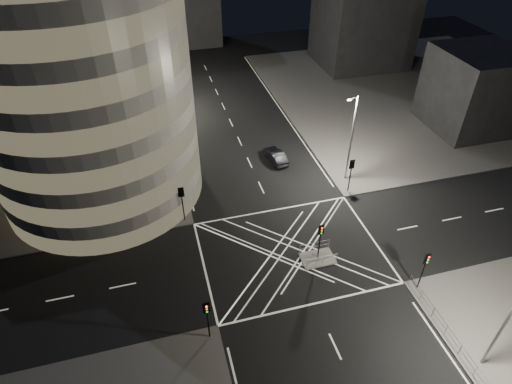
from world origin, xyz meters
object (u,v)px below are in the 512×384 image
object	(u,v)px
central_island	(317,258)
street_lamp_right_far	(351,136)
street_lamp_left_near	(166,147)
traffic_signal_fl	(182,198)
traffic_signal_island	(320,236)
street_lamp_left_far	(152,77)
traffic_signal_fr	(351,170)
traffic_signal_nr	(425,265)
sedan	(276,156)
street_lamp_right_near	(508,317)
traffic_signal_nl	(207,314)

from	to	relation	value
central_island	street_lamp_right_far	xyz separation A→B (m)	(7.44, 10.50, 5.47)
street_lamp_left_near	street_lamp_right_far	distance (m)	19.11
traffic_signal_fl	traffic_signal_island	xyz separation A→B (m)	(10.80, -8.30, 0.00)
traffic_signal_fl	street_lamp_left_far	world-z (taller)	street_lamp_left_far
traffic_signal_fr	street_lamp_right_far	bearing A→B (deg)	73.89
central_island	traffic_signal_nr	world-z (taller)	traffic_signal_nr
traffic_signal_nr	street_lamp_left_far	size ratio (longest dim) A/B	0.40
street_lamp_left_near	sedan	size ratio (longest dim) A/B	2.34
traffic_signal_island	street_lamp_right_far	size ratio (longest dim) A/B	0.40
traffic_signal_fr	traffic_signal_nr	world-z (taller)	same
street_lamp_left_far	street_lamp_right_near	world-z (taller)	same
traffic_signal_island	street_lamp_right_near	distance (m)	14.78
traffic_signal_nr	street_lamp_left_near	distance (m)	26.32
street_lamp_left_near	street_lamp_left_far	size ratio (longest dim) A/B	1.00
traffic_signal_fl	traffic_signal_fr	world-z (taller)	same
street_lamp_left_far	street_lamp_right_near	size ratio (longest dim) A/B	1.00
central_island	traffic_signal_fl	world-z (taller)	traffic_signal_fl
traffic_signal_island	street_lamp_left_far	size ratio (longest dim) A/B	0.40
street_lamp_left_near	street_lamp_left_far	xyz separation A→B (m)	(0.00, 18.00, 0.00)
street_lamp_left_near	street_lamp_right_near	world-z (taller)	same
street_lamp_left_far	sedan	world-z (taller)	street_lamp_left_far
traffic_signal_nr	street_lamp_right_near	xyz separation A→B (m)	(0.64, -7.20, 2.63)
traffic_signal_fl	street_lamp_left_near	distance (m)	5.86
street_lamp_right_near	sedan	bearing A→B (deg)	102.61
traffic_signal_fl	sedan	bearing A→B (deg)	33.09
street_lamp_right_near	traffic_signal_nl	bearing A→B (deg)	158.45
street_lamp_left_far	traffic_signal_nr	bearing A→B (deg)	-63.64
traffic_signal_island	street_lamp_right_near	world-z (taller)	street_lamp_right_near
traffic_signal_nr	sedan	xyz separation A→B (m)	(-5.75, 21.32, -2.21)
traffic_signal_nr	street_lamp_left_far	world-z (taller)	street_lamp_left_far
sedan	traffic_signal_island	bearing A→B (deg)	78.45
traffic_signal_nl	traffic_signal_island	size ratio (longest dim) A/B	1.00
central_island	street_lamp_right_far	bearing A→B (deg)	54.70
traffic_signal_fr	traffic_signal_island	bearing A→B (deg)	-129.33
traffic_signal_fr	street_lamp_right_near	bearing A→B (deg)	-88.25
sedan	street_lamp_left_far	bearing A→B (deg)	-58.90
street_lamp_left_near	traffic_signal_island	bearing A→B (deg)	-49.73
street_lamp_right_far	sedan	world-z (taller)	street_lamp_right_far
street_lamp_left_far	street_lamp_left_near	bearing A→B (deg)	-90.00
traffic_signal_fl	street_lamp_right_near	distance (m)	27.79
traffic_signal_fr	street_lamp_right_far	size ratio (longest dim) A/B	0.40
traffic_signal_island	sedan	distance (m)	16.21
traffic_signal_nl	traffic_signal_island	xyz separation A→B (m)	(10.80, 5.30, 0.00)
traffic_signal_nr	traffic_signal_island	bearing A→B (deg)	142.07
traffic_signal_nr	street_lamp_left_near	bearing A→B (deg)	134.13
traffic_signal_fl	sedan	world-z (taller)	traffic_signal_fl
sedan	street_lamp_left_near	bearing A→B (deg)	3.63
traffic_signal_fr	street_lamp_left_near	distance (m)	19.14
central_island	street_lamp_right_near	bearing A→B (deg)	-59.25
traffic_signal_fr	traffic_signal_nr	size ratio (longest dim) A/B	1.00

